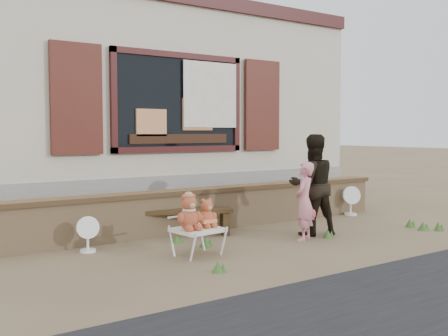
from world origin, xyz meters
TOP-DOWN VIEW (x-y plane):
  - ground at (0.00, 0.00)m, footprint 80.00×80.00m
  - shopfront at (0.00, 4.49)m, footprint 8.04×5.13m
  - brick_wall at (0.00, 1.00)m, footprint 7.10×0.36m
  - bench at (-0.68, 0.80)m, footprint 1.59×0.95m
  - folding_chair at (-1.09, -0.41)m, footprint 0.62×0.56m
  - teddy_bear_left at (-1.23, -0.43)m, footprint 0.36×0.32m
  - teddy_bear_right at (-0.95, -0.40)m, footprint 0.30×0.26m
  - child at (0.64, -0.48)m, footprint 0.49×0.44m
  - adult at (1.03, -0.25)m, footprint 0.87×0.76m
  - fan_left at (-2.16, 0.56)m, footprint 0.30×0.20m
  - fan_right at (2.91, 0.69)m, footprint 0.35×0.24m
  - grass_tufts at (0.94, -0.58)m, footprint 4.31×1.77m

SIDE VIEW (x-z plane):
  - ground at x=0.00m, z-range 0.00..0.00m
  - grass_tufts at x=0.94m, z-range -0.01..0.14m
  - fan_left at x=-2.16m, z-range 0.00..0.47m
  - fan_right at x=2.91m, z-range 0.00..0.55m
  - bench at x=-0.68m, z-range 0.09..0.50m
  - folding_chair at x=-1.09m, z-range 0.14..0.49m
  - brick_wall at x=0.00m, z-range 0.01..0.67m
  - teddy_bear_right at x=-0.95m, z-range 0.35..0.72m
  - child at x=0.64m, z-range 0.00..1.12m
  - teddy_bear_left at x=-1.23m, z-range 0.35..0.80m
  - adult at x=1.03m, z-range 0.00..1.51m
  - shopfront at x=0.00m, z-range 0.00..4.00m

